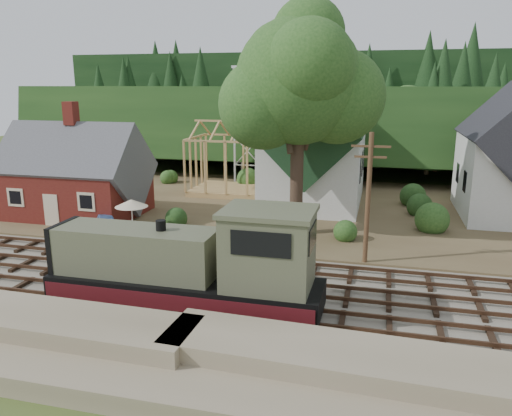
# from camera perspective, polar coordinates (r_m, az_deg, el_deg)

# --- Properties ---
(ground) EXTENTS (140.00, 140.00, 0.00)m
(ground) POSITION_cam_1_polar(r_m,az_deg,el_deg) (27.00, -3.37, -9.19)
(ground) COLOR #384C1E
(ground) RESTS_ON ground
(embankment) EXTENTS (64.00, 5.00, 1.60)m
(embankment) POSITION_cam_1_polar(r_m,az_deg,el_deg) (19.98, -11.07, -18.40)
(embankment) COLOR #7F7259
(embankment) RESTS_ON ground
(railroad_bed) EXTENTS (64.00, 11.00, 0.16)m
(railroad_bed) POSITION_cam_1_polar(r_m,az_deg,el_deg) (26.97, -3.37, -9.04)
(railroad_bed) COLOR #726B5B
(railroad_bed) RESTS_ON ground
(village_flat) EXTENTS (64.00, 26.00, 0.30)m
(village_flat) POSITION_cam_1_polar(r_m,az_deg,el_deg) (43.60, 3.72, 0.08)
(village_flat) COLOR brown
(village_flat) RESTS_ON ground
(hillside) EXTENTS (70.00, 28.96, 12.74)m
(hillside) POSITION_cam_1_polar(r_m,az_deg,el_deg) (66.92, 7.49, 4.76)
(hillside) COLOR #1E3F19
(hillside) RESTS_ON ground
(ridge) EXTENTS (80.00, 20.00, 12.00)m
(ridge) POSITION_cam_1_polar(r_m,az_deg,el_deg) (82.67, 8.82, 6.46)
(ridge) COLOR black
(ridge) RESTS_ON ground
(depot) EXTENTS (10.80, 7.41, 9.00)m
(depot) POSITION_cam_1_polar(r_m,az_deg,el_deg) (42.54, -19.81, 3.14)
(depot) COLOR #561613
(depot) RESTS_ON village_flat
(church) EXTENTS (8.40, 15.17, 13.00)m
(church) POSITION_cam_1_polar(r_m,az_deg,el_deg) (44.01, 6.81, 6.80)
(church) COLOR silver
(church) RESTS_ON village_flat
(timber_frame) EXTENTS (8.20, 6.20, 6.99)m
(timber_frame) POSITION_cam_1_polar(r_m,az_deg,el_deg) (48.18, -2.40, 5.21)
(timber_frame) COLOR tan
(timber_frame) RESTS_ON village_flat
(lattice_tower) EXTENTS (3.20, 3.20, 12.12)m
(lattice_tower) POSITION_cam_1_polar(r_m,az_deg,el_deg) (53.39, -0.60, 13.37)
(lattice_tower) COLOR silver
(lattice_tower) RESTS_ON village_flat
(big_tree) EXTENTS (10.90, 8.40, 14.70)m
(big_tree) POSITION_cam_1_polar(r_m,az_deg,el_deg) (34.15, 5.18, 13.27)
(big_tree) COLOR #38281E
(big_tree) RESTS_ON village_flat
(telegraph_pole_near) EXTENTS (2.20, 0.28, 8.00)m
(telegraph_pole_near) POSITION_cam_1_polar(r_m,az_deg,el_deg) (29.54, 12.70, 1.19)
(telegraph_pole_near) COLOR #4C331E
(telegraph_pole_near) RESTS_ON ground
(locomotive) EXTENTS (12.93, 3.23, 5.14)m
(locomotive) POSITION_cam_1_polar(r_m,az_deg,el_deg) (23.74, -7.13, -6.76)
(locomotive) COLOR black
(locomotive) RESTS_ON railroad_bed
(car_blue) EXTENTS (3.35, 3.76, 1.23)m
(car_blue) POSITION_cam_1_polar(r_m,az_deg,el_deg) (37.61, -16.77, -1.56)
(car_blue) COLOR #5F8BCD
(car_blue) RESTS_ON village_flat
(patio_set) EXTENTS (2.28, 2.28, 2.54)m
(patio_set) POSITION_cam_1_polar(r_m,az_deg,el_deg) (35.72, -14.05, 0.37)
(patio_set) COLOR silver
(patio_set) RESTS_ON village_flat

